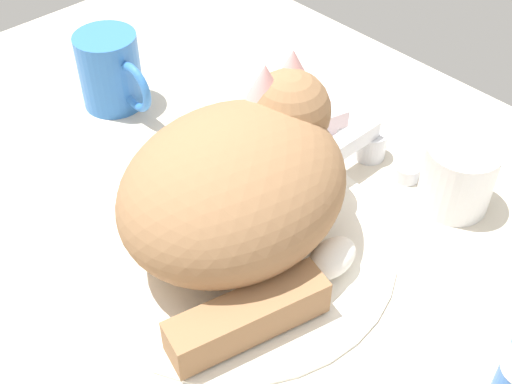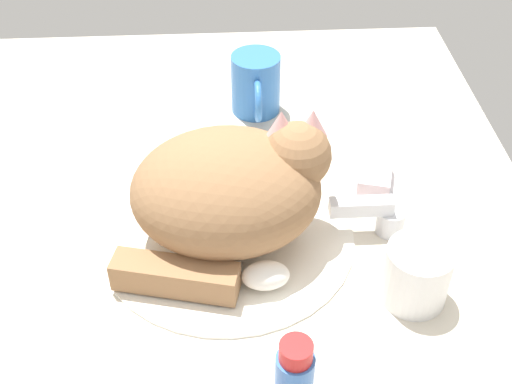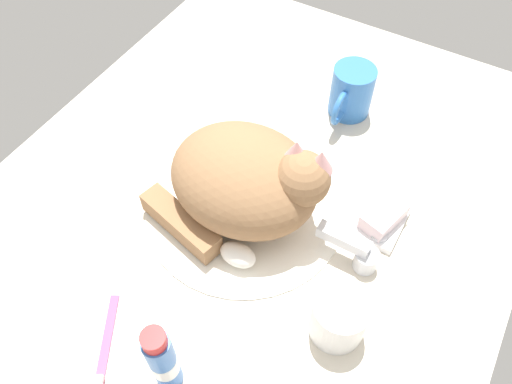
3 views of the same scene
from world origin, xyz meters
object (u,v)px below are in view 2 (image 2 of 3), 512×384
cat (230,190)px  rinse_cup (414,275)px  faucet (379,218)px  coffee_mug (254,85)px  soap_bar (373,176)px

cat → rinse_cup: (10.86, 20.22, -4.21)cm
faucet → coffee_mug: 31.93cm
soap_bar → cat: bearing=-67.2°
cat → soap_bar: size_ratio=3.59×
cat → soap_bar: (-8.11, 19.31, -5.34)cm
faucet → soap_bar: bearing=175.0°
coffee_mug → rinse_cup: size_ratio=1.59×
faucet → soap_bar: 8.01cm
faucet → soap_bar: size_ratio=1.83×
soap_bar → faucet: bearing=-5.0°
cat → coffee_mug: bearing=171.1°
cat → coffee_mug: (-28.67, 4.48, -3.18)cm
coffee_mug → rinse_cup: coffee_mug is taller
coffee_mug → soap_bar: 25.44cm
faucet → coffee_mug: (-28.53, -14.14, 2.44)cm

